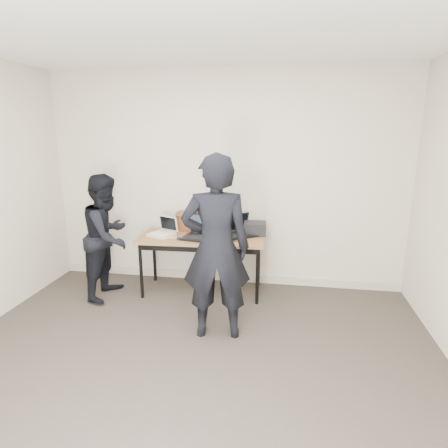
% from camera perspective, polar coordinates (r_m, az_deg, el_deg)
% --- Properties ---
extents(room, '(4.60, 4.60, 2.80)m').
position_cam_1_polar(room, '(2.59, -7.90, -0.20)').
color(room, '#39322B').
rests_on(room, ground).
extents(desk, '(1.53, 0.71, 0.72)m').
position_cam_1_polar(desk, '(4.54, -3.44, -2.63)').
color(desk, brown).
rests_on(desk, ground).
extents(laptop_beige, '(0.37, 0.36, 0.23)m').
position_cam_1_polar(laptop_beige, '(4.62, -9.24, -1.17)').
color(laptop_beige, beige).
rests_on(laptop_beige, desk).
extents(laptop_center, '(0.41, 0.40, 0.28)m').
position_cam_1_polar(laptop_center, '(4.47, -3.70, -1.29)').
color(laptop_center, black).
rests_on(laptop_center, desk).
extents(laptop_right, '(0.48, 0.47, 0.26)m').
position_cam_1_polar(laptop_right, '(4.57, 2.28, -0.97)').
color(laptop_right, black).
rests_on(laptop_right, desk).
extents(leather_satchel, '(0.36, 0.19, 0.25)m').
position_cam_1_polar(leather_satchel, '(4.75, -5.00, 0.43)').
color(leather_satchel, '#582C17').
rests_on(leather_satchel, desk).
extents(tissue, '(0.14, 0.11, 0.08)m').
position_cam_1_polar(tissue, '(4.71, -4.68, 2.28)').
color(tissue, white).
rests_on(tissue, leather_satchel).
extents(equipment_box, '(0.28, 0.25, 0.16)m').
position_cam_1_polar(equipment_box, '(4.60, 4.74, -0.67)').
color(equipment_box, black).
rests_on(equipment_box, desk).
extents(power_brick, '(0.08, 0.05, 0.03)m').
position_cam_1_polar(power_brick, '(4.42, -6.72, -2.22)').
color(power_brick, black).
rests_on(power_brick, desk).
extents(cables, '(1.15, 0.41, 0.01)m').
position_cam_1_polar(cables, '(4.51, -2.92, -1.92)').
color(cables, black).
rests_on(cables, desk).
extents(person_typist, '(0.71, 0.53, 1.79)m').
position_cam_1_polar(person_typist, '(3.53, -1.22, -3.74)').
color(person_typist, black).
rests_on(person_typist, ground).
extents(person_observer, '(0.61, 0.76, 1.49)m').
position_cam_1_polar(person_observer, '(4.66, -17.29, -1.80)').
color(person_observer, black).
rests_on(person_observer, ground).
extents(baseboard, '(4.50, 0.03, 0.10)m').
position_cam_1_polar(baseboard, '(5.08, 0.03, -8.03)').
color(baseboard, '#B2AA93').
rests_on(baseboard, ground).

